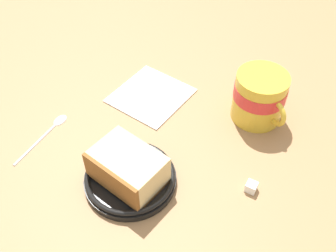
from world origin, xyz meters
TOP-DOWN VIEW (x-y plane):
  - ground_plane at (0.00, 0.00)cm, footprint 157.13×157.13cm
  - small_plate at (-10.24, 1.22)cm, footprint 14.96×14.96cm
  - cake_slice at (-10.51, 1.28)cm, footprint 10.33×12.61cm
  - tea_mug at (13.18, -12.83)cm, footprint 9.52×10.80cm
  - teaspoon at (-6.05, 20.11)cm, footprint 13.74×2.18cm
  - folded_napkin at (9.71, 7.63)cm, footprint 16.00×15.55cm
  - sugar_cube at (-3.48, -16.98)cm, footprint 1.80×1.80cm

SIDE VIEW (x-z plane):
  - ground_plane at x=0.00cm, z-range -2.60..0.00cm
  - folded_napkin at x=9.71cm, z-range 0.00..0.60cm
  - teaspoon at x=-6.05cm, z-range -0.05..0.75cm
  - sugar_cube at x=-3.48cm, z-range 0.00..1.68cm
  - small_plate at x=-10.24cm, z-range -0.01..2.01cm
  - cake_slice at x=-10.51cm, z-range 1.21..6.83cm
  - tea_mug at x=13.18cm, z-range 0.34..9.84cm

